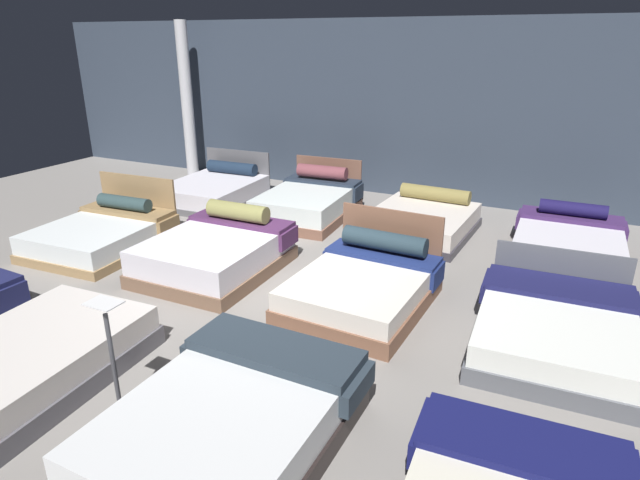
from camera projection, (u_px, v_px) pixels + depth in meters
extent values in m
cube|color=gray|center=(281.00, 290.00, 7.05)|extent=(18.00, 18.00, 0.02)
cube|color=#333D4C|center=(405.00, 111.00, 10.65)|extent=(18.00, 0.06, 3.50)
cube|color=#1A1D48|center=(4.00, 300.00, 6.20)|extent=(0.08, 0.60, 0.27)
cube|color=#525057|center=(36.00, 370.00, 5.17)|extent=(1.54, 2.16, 0.20)
cube|color=silver|center=(32.00, 350.00, 5.09)|extent=(1.48, 2.09, 0.24)
cube|color=black|center=(229.00, 442.00, 4.25)|extent=(1.59, 2.13, 0.20)
cube|color=silver|center=(227.00, 417.00, 4.16)|extent=(1.53, 2.07, 0.29)
cube|color=#29343E|center=(275.00, 350.00, 4.71)|extent=(1.56, 0.59, 0.09)
cube|color=#29343E|center=(204.00, 342.00, 5.10)|extent=(0.09, 0.58, 0.20)
cube|color=#29343E|center=(358.00, 388.00, 4.43)|extent=(0.09, 0.58, 0.20)
cube|color=#12154B|center=(523.00, 444.00, 3.77)|extent=(1.46, 0.67, 0.06)
cube|color=#12154B|center=(421.00, 432.00, 4.09)|extent=(0.09, 0.60, 0.22)
cube|color=#94744D|center=(101.00, 246.00, 8.34)|extent=(1.72, 2.00, 0.14)
cube|color=white|center=(99.00, 233.00, 8.26)|extent=(1.65, 1.94, 0.28)
cube|color=#94744D|center=(139.00, 204.00, 9.01)|extent=(1.52, 0.13, 0.98)
cube|color=olive|center=(128.00, 210.00, 8.78)|extent=(1.61, 0.59, 0.07)
cube|color=olive|center=(92.00, 213.00, 9.13)|extent=(0.10, 0.50, 0.23)
cube|color=olive|center=(169.00, 225.00, 8.54)|extent=(0.10, 0.50, 0.23)
cylinder|color=#2B3F40|center=(124.00, 203.00, 8.68)|extent=(0.98, 0.28, 0.22)
cube|color=brown|center=(215.00, 266.00, 7.53)|extent=(1.64, 2.01, 0.19)
cube|color=silver|center=(214.00, 249.00, 7.44)|extent=(1.58, 1.95, 0.34)
cube|color=#49264D|center=(241.00, 221.00, 7.97)|extent=(1.60, 0.52, 0.06)
cube|color=#49264D|center=(199.00, 223.00, 8.35)|extent=(0.06, 0.50, 0.25)
cube|color=#49264D|center=(289.00, 238.00, 7.71)|extent=(0.06, 0.50, 0.25)
cylinder|color=olive|center=(238.00, 211.00, 7.85)|extent=(0.97, 0.27, 0.26)
cube|color=brown|center=(360.00, 300.00, 6.54)|extent=(1.58, 1.98, 0.21)
cube|color=silver|center=(361.00, 284.00, 6.46)|extent=(1.52, 1.92, 0.22)
cube|color=brown|center=(390.00, 245.00, 7.19)|extent=(1.42, 0.10, 1.00)
cube|color=navy|center=(383.00, 254.00, 6.98)|extent=(1.51, 0.53, 0.05)
cube|color=navy|center=(332.00, 255.00, 7.37)|extent=(0.07, 0.48, 0.26)
cube|color=navy|center=(437.00, 277.00, 6.70)|extent=(0.07, 0.48, 0.26)
cylinder|color=#23343D|center=(384.00, 241.00, 6.95)|extent=(1.14, 0.30, 0.25)
cube|color=#55585F|center=(553.00, 343.00, 5.63)|extent=(1.69, 2.07, 0.19)
cube|color=white|center=(557.00, 325.00, 5.56)|extent=(1.63, 2.01, 0.24)
cube|color=#55585F|center=(559.00, 280.00, 6.38)|extent=(1.51, 0.11, 0.80)
cube|color=#181945|center=(560.00, 287.00, 6.06)|extent=(1.61, 0.72, 0.06)
cube|color=#181945|center=(486.00, 285.00, 6.40)|extent=(0.09, 0.65, 0.19)
cube|color=#181945|center=(637.00, 311.00, 5.81)|extent=(0.09, 0.65, 0.19)
cube|color=#58575B|center=(213.00, 199.00, 10.76)|extent=(1.70, 2.05, 0.12)
cube|color=silver|center=(212.00, 189.00, 10.68)|extent=(1.64, 1.98, 0.30)
cube|color=#58575B|center=(238.00, 170.00, 11.47)|extent=(1.54, 0.10, 0.89)
cylinder|color=#19283C|center=(232.00, 168.00, 11.23)|extent=(1.13, 0.29, 0.25)
cube|color=brown|center=(307.00, 213.00, 9.82)|extent=(1.57, 2.13, 0.17)
cube|color=silver|center=(307.00, 200.00, 9.73)|extent=(1.50, 2.07, 0.33)
cube|color=brown|center=(328.00, 181.00, 10.57)|extent=(1.37, 0.12, 0.93)
cube|color=#212B3A|center=(323.00, 180.00, 10.30)|extent=(1.46, 0.57, 0.05)
cube|color=#212B3A|center=(290.00, 185.00, 10.63)|extent=(0.08, 0.49, 0.28)
cube|color=#212B3A|center=(358.00, 193.00, 10.10)|extent=(0.08, 0.49, 0.28)
cylinder|color=brown|center=(322.00, 172.00, 10.20)|extent=(1.00, 0.30, 0.24)
cube|color=#322F36|center=(420.00, 230.00, 9.01)|extent=(1.71, 2.03, 0.13)
cube|color=silver|center=(421.00, 219.00, 8.94)|extent=(1.65, 1.97, 0.28)
cylinder|color=olive|center=(435.00, 194.00, 9.41)|extent=(1.24, 0.31, 0.25)
cube|color=brown|center=(566.00, 253.00, 7.99)|extent=(1.57, 2.02, 0.18)
cube|color=silver|center=(569.00, 240.00, 7.91)|extent=(1.51, 1.96, 0.24)
cube|color=#3B2352|center=(571.00, 217.00, 8.45)|extent=(1.53, 0.57, 0.07)
cube|color=#3B2352|center=(519.00, 219.00, 8.80)|extent=(0.08, 0.55, 0.21)
cube|color=#3B2352|center=(624.00, 232.00, 8.19)|extent=(0.08, 0.55, 0.21)
cylinder|color=#171241|center=(573.00, 209.00, 8.36)|extent=(0.99, 0.24, 0.22)
cylinder|color=#3F3F44|center=(122.00, 415.00, 4.68)|extent=(0.24, 0.24, 0.02)
cylinder|color=#3F3F44|center=(114.00, 367.00, 4.51)|extent=(0.04, 0.04, 1.02)
cube|color=white|center=(103.00, 303.00, 4.29)|extent=(0.28, 0.20, 0.01)
cylinder|color=silver|center=(187.00, 102.00, 12.24)|extent=(0.27, 0.27, 3.50)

